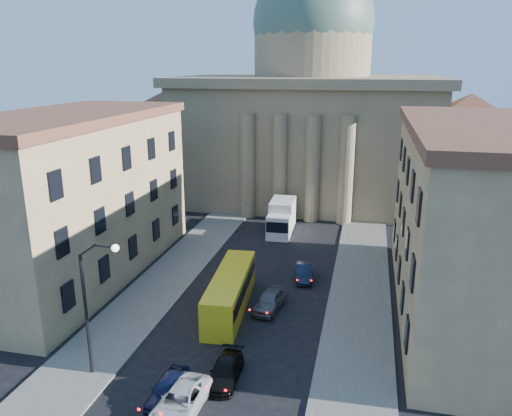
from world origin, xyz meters
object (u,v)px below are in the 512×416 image
Objects in this scene: car_left_near at (168,389)px; box_truck at (281,218)px; city_bus at (230,291)px; street_lamp at (92,298)px.

car_left_near is 30.81m from box_truck.
city_bus is at bearing -93.81° from box_truck.
street_lamp reaches higher than box_truck.
street_lamp is 2.21× the size of car_left_near.
car_left_near is 0.38× the size of city_bus.
street_lamp is 30.45m from box_truck.
car_left_near is at bearing -13.12° from street_lamp.
car_left_near is 11.46m from city_bus.
city_bus is 19.37m from box_truck.
street_lamp reaches higher than car_left_near.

